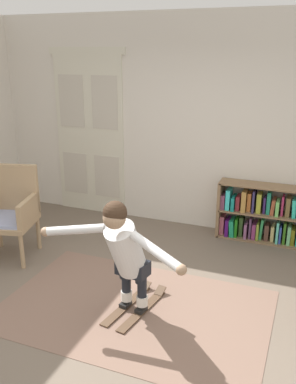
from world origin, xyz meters
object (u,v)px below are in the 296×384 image
object	(u,v)px
bookshelf	(273,217)
skis_pair	(136,305)
wicker_chair	(10,210)
person_skier	(124,248)

from	to	relation	value
bookshelf	skis_pair	bearing A→B (deg)	-117.19
bookshelf	wicker_chair	xyz separation A→B (m)	(-2.93, -1.55, 0.24)
wicker_chair	person_skier	world-z (taller)	person_skier
skis_pair	person_skier	world-z (taller)	person_skier
bookshelf	person_skier	xyz separation A→B (m)	(-1.09, -2.24, 0.38)
bookshelf	skis_pair	distance (m)	2.34
bookshelf	skis_pair	xyz separation A→B (m)	(-1.06, -2.06, -0.32)
skis_pair	bookshelf	bearing A→B (deg)	62.81
bookshelf	wicker_chair	size ratio (longest dim) A/B	1.31
bookshelf	wicker_chair	world-z (taller)	wicker_chair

